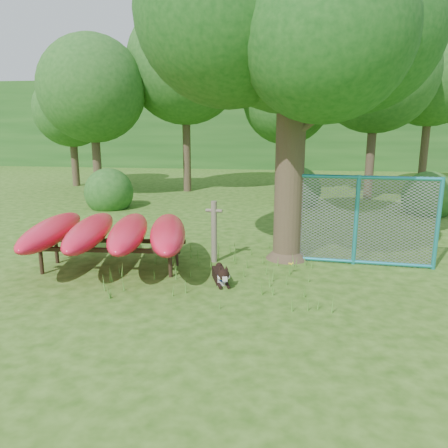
# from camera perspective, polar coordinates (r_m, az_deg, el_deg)

# --- Properties ---
(ground) EXTENTS (80.00, 80.00, 0.00)m
(ground) POSITION_cam_1_polar(r_m,az_deg,el_deg) (8.63, -2.41, -8.24)
(ground) COLOR #264D0F
(ground) RESTS_ON ground
(oak_tree) EXTENTS (6.57, 5.74, 8.26)m
(oak_tree) POSITION_cam_1_polar(r_m,az_deg,el_deg) (10.33, 8.98, 26.20)
(oak_tree) COLOR #3C2F21
(oak_tree) RESTS_ON ground
(wooden_post) EXTENTS (0.39, 0.15, 1.42)m
(wooden_post) POSITION_cam_1_polar(r_m,az_deg,el_deg) (9.94, -1.30, -0.80)
(wooden_post) COLOR #625A4A
(wooden_post) RESTS_ON ground
(kayak_rack) EXTENTS (3.88, 3.45, 1.10)m
(kayak_rack) POSITION_cam_1_polar(r_m,az_deg,el_deg) (9.69, -14.76, -1.04)
(kayak_rack) COLOR black
(kayak_rack) RESTS_ON ground
(husky_dog) EXTENTS (0.48, 0.99, 0.45)m
(husky_dog) POSITION_cam_1_polar(r_m,az_deg,el_deg) (8.79, -0.37, -6.73)
(husky_dog) COLOR black
(husky_dog) RESTS_ON ground
(fence_section) EXTENTS (3.47, 0.36, 3.38)m
(fence_section) POSITION_cam_1_polar(r_m,az_deg,el_deg) (10.14, 16.87, 0.45)
(fence_section) COLOR teal
(fence_section) RESTS_ON ground
(wildflower_clump) EXTENTS (0.11, 0.11, 0.25)m
(wildflower_clump) POSITION_cam_1_polar(r_m,az_deg,el_deg) (9.42, 8.69, -5.26)
(wildflower_clump) COLOR #518A2D
(wildflower_clump) RESTS_ON ground
(bg_tree_a) EXTENTS (4.40, 4.40, 6.70)m
(bg_tree_a) POSITION_cam_1_polar(r_m,az_deg,el_deg) (19.64, -16.83, 16.50)
(bg_tree_a) COLOR #3C2F21
(bg_tree_a) RESTS_ON ground
(bg_tree_b) EXTENTS (5.20, 5.20, 8.22)m
(bg_tree_b) POSITION_cam_1_polar(r_m,az_deg,el_deg) (20.55, -5.09, 19.97)
(bg_tree_b) COLOR #3C2F21
(bg_tree_b) RESTS_ON ground
(bg_tree_c) EXTENTS (4.00, 4.00, 6.12)m
(bg_tree_c) POSITION_cam_1_polar(r_m,az_deg,el_deg) (20.93, 8.21, 15.64)
(bg_tree_c) COLOR #3C2F21
(bg_tree_c) RESTS_ON ground
(bg_tree_d) EXTENTS (4.80, 4.80, 7.50)m
(bg_tree_d) POSITION_cam_1_polar(r_m,az_deg,el_deg) (19.34, 19.31, 18.19)
(bg_tree_d) COLOR #3C2F21
(bg_tree_d) RESTS_ON ground
(bg_tree_e) EXTENTS (4.60, 4.60, 7.55)m
(bg_tree_e) POSITION_cam_1_polar(r_m,az_deg,el_deg) (22.97, 25.51, 17.12)
(bg_tree_e) COLOR #3C2F21
(bg_tree_e) RESTS_ON ground
(bg_tree_f) EXTENTS (3.60, 3.60, 5.55)m
(bg_tree_f) POSITION_cam_1_polar(r_m,az_deg,el_deg) (23.38, -19.36, 13.85)
(bg_tree_f) COLOR #3C2F21
(bg_tree_f) RESTS_ON ground
(shrub_left) EXTENTS (1.80, 1.80, 1.80)m
(shrub_left) POSITION_cam_1_polar(r_m,az_deg,el_deg) (17.00, -14.68, 2.03)
(shrub_left) COLOR #1E501A
(shrub_left) RESTS_ON ground
(shrub_right) EXTENTS (1.80, 1.80, 1.80)m
(shrub_right) POSITION_cam_1_polar(r_m,az_deg,el_deg) (16.99, 24.93, 1.22)
(shrub_right) COLOR #1E501A
(shrub_right) RESTS_ON ground
(shrub_mid) EXTENTS (1.80, 1.80, 1.80)m
(shrub_mid) POSITION_cam_1_polar(r_m,az_deg,el_deg) (17.21, 9.49, 2.42)
(shrub_mid) COLOR #1E501A
(shrub_mid) RESTS_ON ground
(wooded_hillside) EXTENTS (80.00, 12.00, 6.00)m
(wooded_hillside) POSITION_cam_1_polar(r_m,az_deg,el_deg) (35.94, 5.59, 12.83)
(wooded_hillside) COLOR #1E501A
(wooded_hillside) RESTS_ON ground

